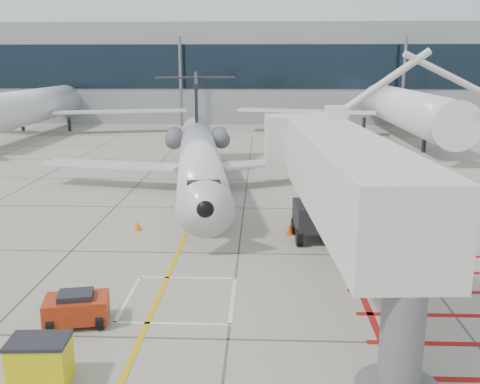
{
  "coord_description": "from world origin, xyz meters",
  "views": [
    {
      "loc": [
        1.02,
        -19.74,
        8.86
      ],
      "look_at": [
        0.0,
        6.0,
        2.5
      ],
      "focal_mm": 40.0,
      "sensor_mm": 36.0,
      "label": 1
    }
  ],
  "objects_px": {
    "regional_jet": "(200,142)",
    "jet_bridge": "(348,193)",
    "pushback_tug": "(77,307)",
    "spill_bin": "(40,361)"
  },
  "relations": [
    {
      "from": "regional_jet",
      "to": "jet_bridge",
      "type": "relative_size",
      "value": 1.47
    },
    {
      "from": "pushback_tug",
      "to": "jet_bridge",
      "type": "bearing_deg",
      "value": 5.8
    },
    {
      "from": "jet_bridge",
      "to": "spill_bin",
      "type": "height_order",
      "value": "jet_bridge"
    },
    {
      "from": "regional_jet",
      "to": "spill_bin",
      "type": "bearing_deg",
      "value": -103.88
    },
    {
      "from": "pushback_tug",
      "to": "spill_bin",
      "type": "height_order",
      "value": "spill_bin"
    },
    {
      "from": "pushback_tug",
      "to": "spill_bin",
      "type": "relative_size",
      "value": 1.33
    },
    {
      "from": "pushback_tug",
      "to": "regional_jet",
      "type": "bearing_deg",
      "value": 69.85
    },
    {
      "from": "jet_bridge",
      "to": "pushback_tug",
      "type": "xyz_separation_m",
      "value": [
        -9.6,
        -3.1,
        -3.36
      ]
    },
    {
      "from": "pushback_tug",
      "to": "spill_bin",
      "type": "bearing_deg",
      "value": -99.34
    },
    {
      "from": "regional_jet",
      "to": "pushback_tug",
      "type": "xyz_separation_m",
      "value": [
        -2.39,
        -16.92,
        -3.22
      ]
    }
  ]
}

